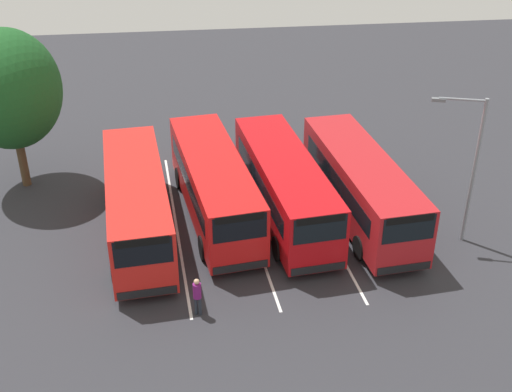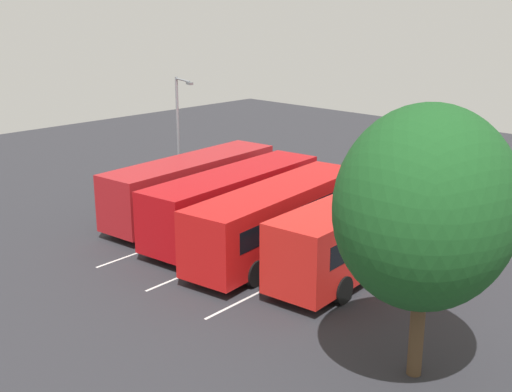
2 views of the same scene
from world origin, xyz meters
name	(u,v)px [view 2 (image 2 of 2)]	position (x,y,z in m)	size (l,w,h in m)	color
ground_plane	(261,243)	(0.00, 0.00, 0.00)	(68.84, 68.84, 0.00)	#2B2B30
bus_far_left	(362,230)	(0.71, -5.11, 1.74)	(10.66, 3.45, 3.12)	red
bus_center_left	(279,218)	(-0.50, -1.55, 1.74)	(10.71, 3.86, 3.12)	red
bus_center_right	(235,200)	(0.00, 1.73, 1.74)	(10.68, 3.60, 3.12)	#B70C11
bus_far_right	(192,185)	(0.41, 5.28, 1.74)	(10.66, 3.48, 3.12)	#AD191E
pedestrian	(391,205)	(6.68, -2.73, 0.97)	(0.40, 0.40, 1.65)	#232833
street_lamp	(179,127)	(2.89, 9.21, 3.94)	(0.83, 2.19, 6.79)	gray
depot_tree	(426,208)	(-5.00, -11.13, 5.26)	(5.63, 5.07, 8.23)	#4C3823
lane_stripe_outer_left	(319,263)	(0.00, -3.45, 0.00)	(14.01, 0.12, 0.01)	silver
lane_stripe_inner_left	(261,243)	(0.00, 0.00, 0.00)	(14.01, 0.12, 0.01)	silver
lane_stripe_inner_right	(211,227)	(0.00, 3.45, 0.00)	(14.01, 0.12, 0.01)	silver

